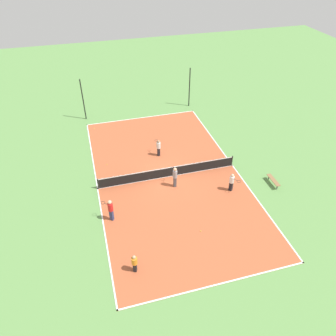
% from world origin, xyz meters
% --- Properties ---
extents(ground_plane, '(80.00, 80.00, 0.00)m').
position_xyz_m(ground_plane, '(0.00, 0.00, 0.00)').
color(ground_plane, '#60934C').
extents(court_surface, '(11.73, 21.17, 0.02)m').
position_xyz_m(court_surface, '(0.00, 0.00, 0.01)').
color(court_surface, '#B75633').
rests_on(court_surface, ground_plane).
extents(tennis_net, '(11.53, 0.10, 0.97)m').
position_xyz_m(tennis_net, '(0.00, 0.00, 0.52)').
color(tennis_net, black).
rests_on(tennis_net, court_surface).
extents(bench, '(0.36, 1.60, 0.45)m').
position_xyz_m(bench, '(7.89, -3.20, 0.39)').
color(bench, olive).
rests_on(bench, ground_plane).
extents(player_near_white, '(0.78, 0.96, 1.60)m').
position_xyz_m(player_near_white, '(4.28, -3.00, 0.94)').
color(player_near_white, black).
rests_on(player_near_white, court_surface).
extents(player_center_orange, '(0.46, 0.46, 1.38)m').
position_xyz_m(player_center_orange, '(-4.38, -8.30, 0.79)').
color(player_center_orange, black).
rests_on(player_center_orange, court_surface).
extents(player_far_white, '(0.38, 0.95, 1.60)m').
position_xyz_m(player_far_white, '(0.01, 3.18, 0.94)').
color(player_far_white, black).
rests_on(player_far_white, court_surface).
extents(player_coach_red, '(0.92, 0.87, 1.81)m').
position_xyz_m(player_coach_red, '(-5.16, -3.65, 1.07)').
color(player_coach_red, navy).
rests_on(player_coach_red, court_surface).
extents(player_baseline_gray, '(0.36, 0.93, 1.81)m').
position_xyz_m(player_baseline_gray, '(0.19, -1.33, 1.08)').
color(player_baseline_gray, '#4C4C51').
rests_on(player_baseline_gray, court_surface).
extents(tennis_ball_right_alley, '(0.07, 0.07, 0.07)m').
position_xyz_m(tennis_ball_right_alley, '(-5.17, 9.55, 0.06)').
color(tennis_ball_right_alley, '#CCE033').
rests_on(tennis_ball_right_alley, court_surface).
extents(tennis_ball_left_sideline, '(0.07, 0.07, 0.07)m').
position_xyz_m(tennis_ball_left_sideline, '(0.54, -6.41, 0.06)').
color(tennis_ball_left_sideline, '#CCE033').
rests_on(tennis_ball_left_sideline, court_surface).
extents(tennis_ball_far_baseline, '(0.07, 0.07, 0.07)m').
position_xyz_m(tennis_ball_far_baseline, '(-4.70, 2.99, 0.06)').
color(tennis_ball_far_baseline, '#CCE033').
rests_on(tennis_ball_far_baseline, court_surface).
extents(fence_post_back_left, '(0.12, 0.12, 4.43)m').
position_xyz_m(fence_post_back_left, '(-5.80, 11.94, 2.21)').
color(fence_post_back_left, black).
rests_on(fence_post_back_left, ground_plane).
extents(fence_post_back_right, '(0.12, 0.12, 4.43)m').
position_xyz_m(fence_post_back_right, '(5.80, 11.94, 2.21)').
color(fence_post_back_right, black).
rests_on(fence_post_back_right, ground_plane).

